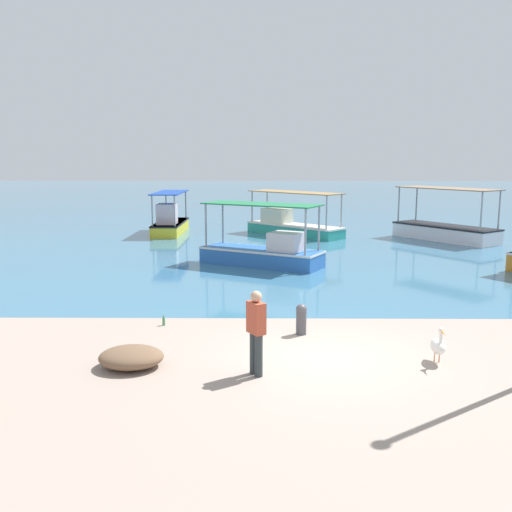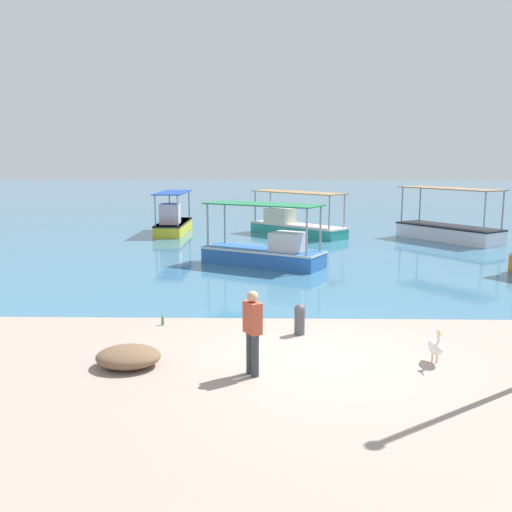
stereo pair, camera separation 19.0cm
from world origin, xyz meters
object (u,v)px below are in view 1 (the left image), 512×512
Objects in this scene: fishing_boat_center at (170,222)px; fisherman_standing at (256,330)px; fishing_boat_near_right at (291,224)px; fishing_boat_outer at (445,229)px; fishing_boat_far_right at (264,251)px; pelican at (438,345)px; mooring_bollard at (301,318)px; net_pile at (131,357)px; glass_bottle at (164,321)px.

fisherman_standing is (5.03, -20.91, 0.28)m from fishing_boat_center.
fishing_boat_near_right is 20.65m from fisherman_standing.
fishing_boat_outer is 1.09× the size of fishing_boat_far_right.
pelican is 1.07× the size of mooring_bollard.
pelican reaches higher than net_pile.
fishing_boat_outer reaches higher than pelican.
fishing_boat_center is 22.04m from pelican.
pelican is (2.03, -19.86, -0.19)m from fishing_boat_near_right.
fishing_boat_outer reaches higher than mooring_bollard.
net_pile is at bearing -93.18° from glass_bottle.
fishing_boat_near_right is at bearing 80.49° from fishing_boat_far_right.
fisherman_standing reaches higher than pelican.
pelican is 6.31m from net_pile.
glass_bottle is at bearing -81.43° from fishing_boat_center.
pelican is at bearing 2.82° from net_pile.
fishing_boat_outer is at bearing 56.38° from net_pile.
fishing_boat_near_right reaches higher than fisherman_standing.
fishing_boat_center is 2.82× the size of fisherman_standing.
fishing_boat_center reaches higher than fisherman_standing.
pelican reaches higher than mooring_bollard.
glass_bottle is (-6.14, 2.60, -0.27)m from pelican.
fishing_boat_near_right is 9.19m from fishing_boat_far_right.
net_pile is (2.49, -20.51, -0.42)m from fishing_boat_center.
fishing_boat_far_right is 6.71× the size of mooring_bollard.
pelican reaches higher than glass_bottle.
fishing_boat_outer is at bearing 37.07° from fishing_boat_far_right.
fishing_boat_outer is 7.31× the size of mooring_bollard.
mooring_bollard is 2.86m from fisherman_standing.
fisherman_standing is at bearing -76.47° from fishing_boat_center.
fishing_boat_near_right is at bearing 76.61° from glass_bottle.
fisherman_standing is (-1.06, -2.61, 0.50)m from mooring_bollard.
fishing_boat_near_right is 1.05× the size of fishing_boat_far_right.
fisherman_standing is at bearing -169.30° from pelican.
fishing_boat_center is 5.95× the size of pelican.
pelican is 3.30m from mooring_bollard.
net_pile is (-6.30, -0.31, -0.17)m from pelican.
net_pile is (-12.06, -18.14, -0.35)m from fishing_boat_outer.
fishing_boat_center is 3.62× the size of net_pile.
fishing_boat_center is at bearing 170.73° from fishing_boat_outer.
fishing_boat_center is at bearing 108.41° from mooring_bollard.
pelican is (-5.76, -17.83, -0.18)m from fishing_boat_outer.
fishing_boat_outer reaches higher than fishing_boat_near_right.
fishing_boat_far_right is 2.99× the size of fisherman_standing.
glass_bottle is at bearing 157.04° from pelican.
net_pile reaches higher than glass_bottle.
glass_bottle is (2.65, -17.60, -0.52)m from fishing_boat_center.
fishing_boat_outer is at bearing 72.10° from pelican.
fishing_boat_far_right is (-9.31, -7.03, 0.02)m from fishing_boat_outer.
fisherman_standing is (-1.73, -20.57, 0.34)m from fishing_boat_near_right.
fishing_boat_outer is 20.84m from fisherman_standing.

